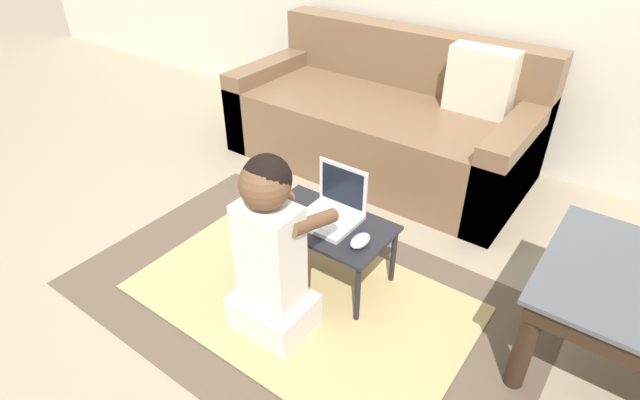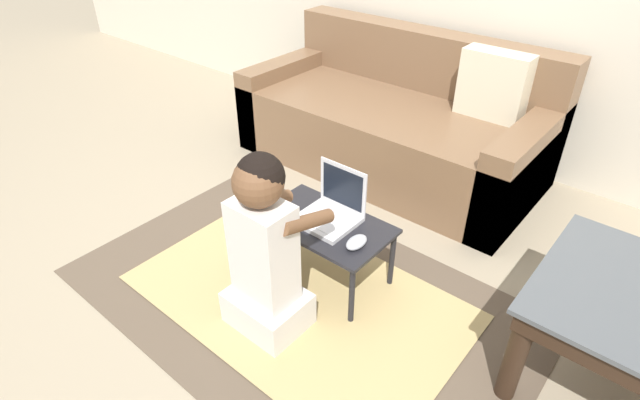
{
  "view_description": "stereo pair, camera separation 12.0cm",
  "coord_description": "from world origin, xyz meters",
  "px_view_note": "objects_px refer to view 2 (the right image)",
  "views": [
    {
      "loc": [
        1.14,
        -1.43,
        1.57
      ],
      "look_at": [
        0.07,
        0.04,
        0.37
      ],
      "focal_mm": 28.0,
      "sensor_mm": 36.0,
      "label": 1
    },
    {
      "loc": [
        1.23,
        -1.35,
        1.57
      ],
      "look_at": [
        0.07,
        0.04,
        0.37
      ],
      "focal_mm": 28.0,
      "sensor_mm": 36.0,
      "label": 2
    }
  ],
  "objects_px": {
    "laptop": "(331,212)",
    "person_seated": "(265,250)",
    "computer_mouse": "(356,242)",
    "laptop_desk": "(325,229)",
    "couch": "(395,123)"
  },
  "relations": [
    {
      "from": "laptop_desk",
      "to": "couch",
      "type": "bearing_deg",
      "value": 107.56
    },
    {
      "from": "couch",
      "to": "laptop_desk",
      "type": "xyz_separation_m",
      "value": [
        0.35,
        -1.1,
        -0.0
      ]
    },
    {
      "from": "computer_mouse",
      "to": "person_seated",
      "type": "bearing_deg",
      "value": -121.73
    },
    {
      "from": "laptop_desk",
      "to": "person_seated",
      "type": "distance_m",
      "value": 0.38
    },
    {
      "from": "laptop_desk",
      "to": "person_seated",
      "type": "xyz_separation_m",
      "value": [
        0.0,
        -0.36,
        0.11
      ]
    },
    {
      "from": "computer_mouse",
      "to": "laptop_desk",
      "type": "bearing_deg",
      "value": 167.6
    },
    {
      "from": "couch",
      "to": "person_seated",
      "type": "bearing_deg",
      "value": -76.4
    },
    {
      "from": "couch",
      "to": "laptop_desk",
      "type": "distance_m",
      "value": 1.16
    },
    {
      "from": "laptop_desk",
      "to": "computer_mouse",
      "type": "bearing_deg",
      "value": -12.4
    },
    {
      "from": "couch",
      "to": "laptop",
      "type": "bearing_deg",
      "value": -71.7
    },
    {
      "from": "laptop_desk",
      "to": "laptop",
      "type": "xyz_separation_m",
      "value": [
        0.0,
        0.03,
        0.07
      ]
    },
    {
      "from": "laptop",
      "to": "computer_mouse",
      "type": "relative_size",
      "value": 2.21
    },
    {
      "from": "laptop",
      "to": "person_seated",
      "type": "distance_m",
      "value": 0.39
    },
    {
      "from": "laptop",
      "to": "person_seated",
      "type": "relative_size",
      "value": 0.31
    },
    {
      "from": "laptop_desk",
      "to": "person_seated",
      "type": "bearing_deg",
      "value": -89.27
    }
  ]
}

